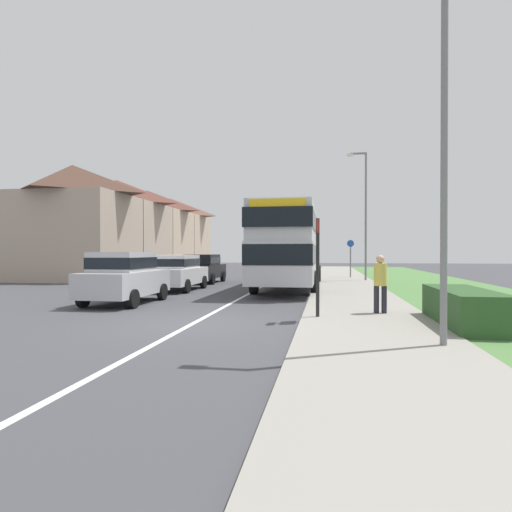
% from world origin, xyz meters
% --- Properties ---
extents(ground_plane, '(120.00, 120.00, 0.00)m').
position_xyz_m(ground_plane, '(0.00, 0.00, 0.00)').
color(ground_plane, '#424247').
extents(lane_marking_centre, '(0.14, 60.00, 0.01)m').
position_xyz_m(lane_marking_centre, '(0.00, 8.00, 0.00)').
color(lane_marking_centre, silver).
rests_on(lane_marking_centre, ground_plane).
extents(pavement_near_side, '(3.20, 68.00, 0.12)m').
position_xyz_m(pavement_near_side, '(4.20, 6.00, 0.06)').
color(pavement_near_side, gray).
rests_on(pavement_near_side, ground_plane).
extents(grass_verge_seaward, '(6.00, 68.00, 0.08)m').
position_xyz_m(grass_verge_seaward, '(8.50, 6.00, 0.04)').
color(grass_verge_seaward, '#517F42').
rests_on(grass_verge_seaward, ground_plane).
extents(roadside_hedge, '(1.10, 3.43, 0.90)m').
position_xyz_m(roadside_hedge, '(6.30, 0.24, 0.45)').
color(roadside_hedge, '#2D5128').
rests_on(roadside_hedge, ground_plane).
extents(double_decker_bus, '(2.80, 11.42, 3.70)m').
position_xyz_m(double_decker_bus, '(1.48, 10.78, 2.14)').
color(double_decker_bus, '#BCBCC1').
rests_on(double_decker_bus, ground_plane).
extents(parked_car_silver, '(1.88, 3.95, 1.75)m').
position_xyz_m(parked_car_silver, '(-3.54, 3.58, 0.95)').
color(parked_car_silver, '#B7B7BC').
rests_on(parked_car_silver, ground_plane).
extents(parked_car_white, '(1.92, 4.17, 1.61)m').
position_xyz_m(parked_car_white, '(-3.51, 8.71, 0.89)').
color(parked_car_white, silver).
rests_on(parked_car_white, ground_plane).
extents(parked_car_black, '(1.90, 3.96, 1.61)m').
position_xyz_m(parked_car_black, '(-3.72, 13.69, 0.89)').
color(parked_car_black, black).
rests_on(parked_car_black, ground_plane).
extents(pedestrian_at_stop, '(0.34, 0.34, 1.67)m').
position_xyz_m(pedestrian_at_stop, '(4.64, 1.73, 0.98)').
color(pedestrian_at_stop, '#23232D').
rests_on(pedestrian_at_stop, ground_plane).
extents(bus_stop_sign, '(0.09, 0.52, 2.60)m').
position_xyz_m(bus_stop_sign, '(3.00, 0.84, 1.54)').
color(bus_stop_sign, black).
rests_on(bus_stop_sign, ground_plane).
extents(cycle_route_sign, '(0.44, 0.08, 2.52)m').
position_xyz_m(cycle_route_sign, '(4.72, 18.57, 1.43)').
color(cycle_route_sign, slate).
rests_on(cycle_route_sign, ground_plane).
extents(street_lamp_near, '(1.14, 0.20, 6.85)m').
position_xyz_m(street_lamp_near, '(5.14, -2.23, 3.97)').
color(street_lamp_near, slate).
rests_on(street_lamp_near, ground_plane).
extents(street_lamp_mid, '(1.14, 0.20, 7.51)m').
position_xyz_m(street_lamp_mid, '(5.34, 15.73, 4.30)').
color(street_lamp_mid, slate).
rests_on(street_lamp_mid, ground_plane).
extents(house_terrace_far_side, '(6.80, 22.86, 7.16)m').
position_xyz_m(house_terrace_far_side, '(-12.41, 23.34, 3.58)').
color(house_terrace_far_side, tan).
rests_on(house_terrace_far_side, ground_plane).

